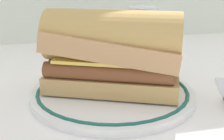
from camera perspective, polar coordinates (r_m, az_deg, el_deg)
ground_plane at (r=0.53m, az=2.05°, el=-4.61°), size 1.50×1.50×0.00m
plate at (r=0.52m, az=0.00°, el=-3.86°), size 0.26×0.26×0.01m
sausage_sandwich at (r=0.50m, az=0.00°, el=3.45°), size 0.23×0.17×0.13m
drinking_glass at (r=0.71m, az=5.46°, el=5.77°), size 0.06×0.06×0.12m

